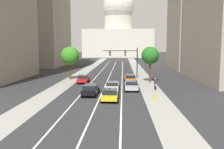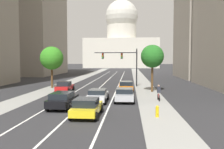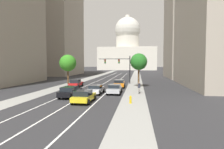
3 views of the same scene
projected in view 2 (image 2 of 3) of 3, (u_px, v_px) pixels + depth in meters
ground_plane at (111, 77)px, 60.44m from camera, size 400.00×400.00×0.00m
sidewalk_left at (79, 79)px, 55.99m from camera, size 3.14×130.00×0.01m
sidewalk_right at (140, 79)px, 54.94m from camera, size 3.14×130.00×0.01m
lane_stripe_left at (90, 83)px, 45.71m from camera, size 0.16×90.00×0.01m
lane_stripe_center at (105, 83)px, 45.51m from camera, size 0.16×90.00×0.01m
lane_stripe_right at (119, 83)px, 45.30m from camera, size 0.16×90.00×0.01m
office_tower_far_left at (32, 16)px, 71.34m from camera, size 15.77×24.11×34.78m
capitol_building at (122, 42)px, 137.14m from camera, size 40.65×24.08×39.81m
car_red at (65, 87)px, 32.71m from camera, size 2.00×4.16×1.46m
car_white at (98, 95)px, 24.91m from camera, size 2.05×4.40×1.34m
car_orange at (126, 86)px, 32.61m from camera, size 2.19×4.45×1.54m
car_black at (63, 99)px, 21.83m from camera, size 2.14×4.68×1.46m
car_yellow at (87, 107)px, 18.55m from camera, size 2.16×4.26×1.44m
car_silver at (125, 95)px, 25.17m from camera, size 2.10×4.22×1.41m
traffic_signal_mast at (123, 60)px, 39.63m from camera, size 7.15×0.39×6.24m
fire_hydrant at (157, 111)px, 18.30m from camera, size 0.26×0.35×0.91m
cyclist at (159, 93)px, 25.74m from camera, size 0.36×1.70×1.72m
street_tree_far_right at (152, 57)px, 32.70m from camera, size 3.15×3.15×6.46m
street_tree_mid_left at (52, 58)px, 37.12m from camera, size 3.60×3.60×6.47m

